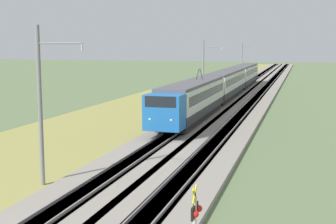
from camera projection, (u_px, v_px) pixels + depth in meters
The scene contains 9 objects.
ballast_main at pixel (227, 98), 63.17m from camera, with size 240.00×4.40×0.30m.
ballast_adjacent at pixel (256, 99), 62.10m from camera, with size 240.00×4.40×0.30m.
track_main at pixel (227, 98), 63.17m from camera, with size 240.00×1.57×0.45m.
track_adjacent at pixel (256, 99), 62.10m from camera, with size 240.00×1.57×0.45m.
grass_verge at pixel (176, 97), 65.13m from camera, with size 240.00×13.93×0.12m.
passenger_train at pixel (226, 83), 61.93m from camera, with size 58.69×2.95×4.98m.
catenary_mast_near at pixel (41, 105), 23.46m from camera, with size 0.22×2.56×8.23m.
catenary_mast_mid at pixel (204, 69), 61.32m from camera, with size 0.22×2.56×7.95m.
catenary_mast_far at pixel (242, 61), 99.18m from camera, with size 0.22×2.56×7.78m.
Camera 1 is at (-12.54, -9.83, 7.23)m, focal length 50.00 mm.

